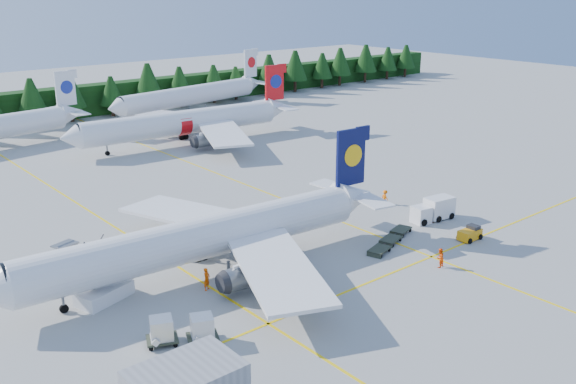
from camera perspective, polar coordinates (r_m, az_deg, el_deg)
ground at (r=63.06m, az=4.93°, el=-5.47°), size 320.00×320.00×0.00m
taxi_stripe_a at (r=71.12m, az=-14.82°, el=-3.24°), size 0.25×120.00×0.01m
taxi_stripe_b at (r=80.85m, az=-1.97°, el=-0.04°), size 0.25×120.00×0.01m
taxi_stripe_cross at (r=59.35m, az=9.02°, el=-7.20°), size 80.00×0.25×0.01m
treeline_hedge at (r=131.35m, az=-21.16°, el=7.16°), size 220.00×4.00×6.00m
airliner_navy at (r=57.59m, az=-8.45°, el=-4.34°), size 38.39×31.50×11.16m
airliner_red at (r=105.89m, az=-9.73°, el=6.01°), size 39.75×32.61×11.55m
airliner_far_right at (r=131.73m, az=-9.12°, el=8.43°), size 38.86×9.98×11.37m
airstairs at (r=56.12m, az=-16.29°, el=-8.28°), size 5.12×6.95×4.15m
service_truck at (r=72.90m, az=12.75°, el=-1.53°), size 5.34×2.58×2.48m
baggage_tug at (r=68.53m, az=15.89°, el=-3.56°), size 2.55×1.38×1.36m
dolly_train at (r=65.94m, az=9.10°, el=-4.13°), size 8.43×4.27×0.14m
uld_pair at (r=48.33m, az=-9.41°, el=-11.89°), size 5.21×4.13×1.74m
crew_a at (r=55.80m, az=-7.24°, el=-7.68°), size 0.87×0.76×2.02m
crew_b at (r=61.25m, az=13.34°, el=-5.72°), size 0.99×0.83×1.85m
crew_c at (r=77.30m, az=8.62°, el=-0.44°), size 0.60×0.78×1.70m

